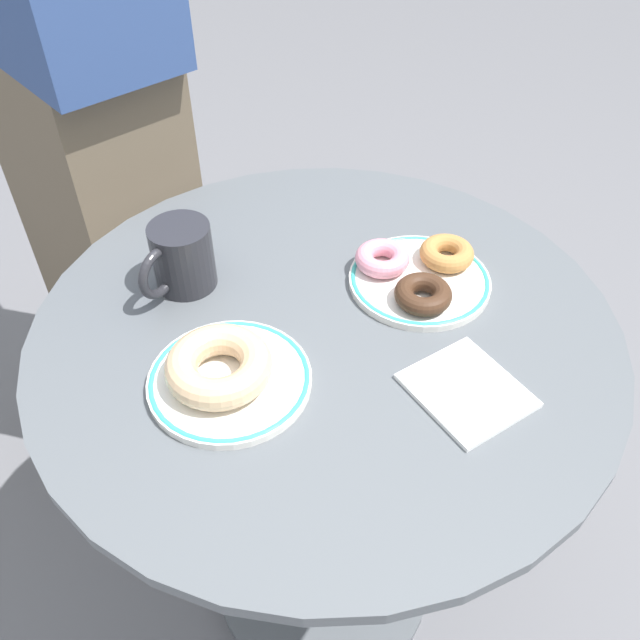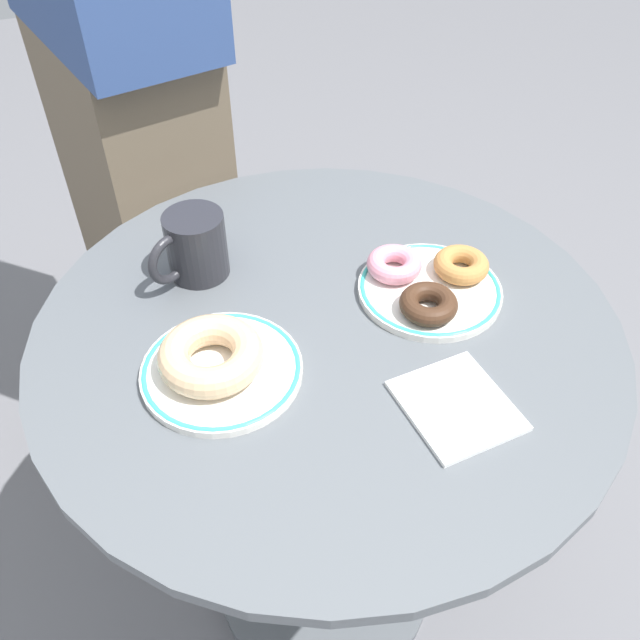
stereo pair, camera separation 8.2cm
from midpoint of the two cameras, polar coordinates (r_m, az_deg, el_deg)
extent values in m
cube|color=slate|center=(1.44, -1.46, -21.39)|extent=(7.00, 7.00, 0.02)
cylinder|color=#565B60|center=(0.85, -2.31, -0.71)|extent=(0.75, 0.75, 0.02)
cylinder|color=#565B60|center=(1.12, -1.81, -13.37)|extent=(0.06, 0.06, 0.67)
cylinder|color=#565B60|center=(1.42, -1.48, -21.00)|extent=(0.41, 0.41, 0.03)
cylinder|color=white|center=(0.78, -10.71, -5.24)|extent=(0.19, 0.19, 0.01)
torus|color=#38B2A8|center=(0.78, -10.74, -5.08)|extent=(0.19, 0.19, 0.01)
cylinder|color=white|center=(0.90, 5.80, 3.38)|extent=(0.19, 0.19, 0.01)
torus|color=#38B2A8|center=(0.90, 5.82, 3.54)|extent=(0.19, 0.19, 0.01)
torus|color=#E0B789|center=(0.76, -11.69, -4.02)|extent=(0.14, 0.14, 0.04)
torus|color=#BC7F42|center=(0.92, 8.29, 5.56)|extent=(0.08, 0.08, 0.02)
torus|color=pink|center=(0.90, 2.76, 5.18)|extent=(0.10, 0.10, 0.02)
torus|color=#422819|center=(0.85, 6.10, 2.09)|extent=(0.10, 0.10, 0.02)
cube|color=white|center=(0.77, 9.50, -6.11)|extent=(0.12, 0.13, 0.01)
cylinder|color=#28282D|center=(0.90, -14.22, 5.21)|extent=(0.08, 0.08, 0.09)
torus|color=#28282D|center=(0.87, -16.23, 3.78)|extent=(0.07, 0.04, 0.07)
cube|color=brown|center=(1.45, -18.38, 4.87)|extent=(0.29, 0.41, 0.87)
camera|label=1|loc=(0.04, -92.87, -2.72)|focal=37.44mm
camera|label=2|loc=(0.04, 87.13, 2.72)|focal=37.44mm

